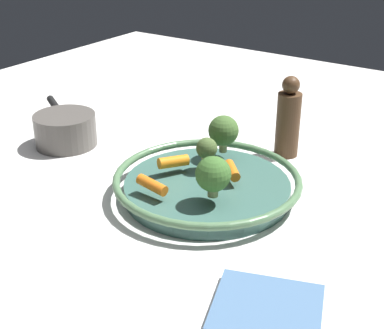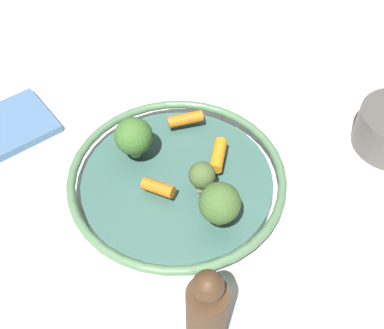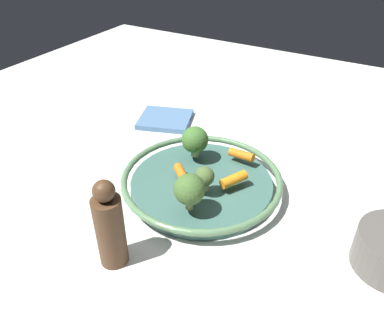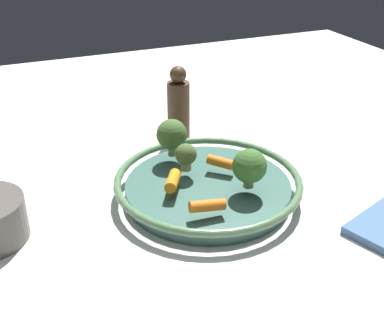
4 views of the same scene
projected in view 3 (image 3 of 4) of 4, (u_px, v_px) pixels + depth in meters
name	position (u px, v px, depth m)	size (l,w,h in m)	color
ground_plane	(201.00, 191.00, 0.81)	(1.91, 1.91, 0.00)	silver
serving_bowl	(201.00, 183.00, 0.80)	(0.33, 0.33, 0.04)	#3D665B
baby_carrot_near_rim	(234.00, 179.00, 0.76)	(0.02, 0.02, 0.06)	orange
baby_carrot_right	(242.00, 155.00, 0.84)	(0.02, 0.02, 0.06)	orange
baby_carrot_back	(181.00, 172.00, 0.78)	(0.02, 0.02, 0.05)	orange
broccoli_floret_small	(204.00, 177.00, 0.74)	(0.04, 0.04, 0.05)	tan
broccoli_floret_mid	(189.00, 190.00, 0.68)	(0.06, 0.06, 0.07)	tan
broccoli_floret_edge	(195.00, 140.00, 0.83)	(0.06, 0.06, 0.07)	tan
pepper_mill	(110.00, 227.00, 0.62)	(0.05, 0.05, 0.17)	#4C331E
dish_towel	(165.00, 119.00, 1.06)	(0.14, 0.12, 0.01)	#4C7099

